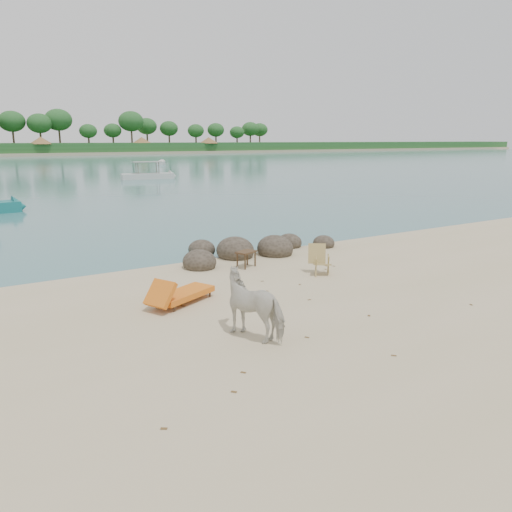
{
  "coord_description": "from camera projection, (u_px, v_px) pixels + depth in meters",
  "views": [
    {
      "loc": [
        -6.33,
        -8.91,
        4.01
      ],
      "look_at": [
        0.45,
        2.0,
        1.0
      ],
      "focal_mm": 35.0,
      "sensor_mm": 36.0,
      "label": 1
    }
  ],
  "objects": [
    {
      "name": "boulders",
      "position": [
        249.0,
        251.0,
        17.55
      ],
      "size": [
        6.32,
        2.87,
        0.96
      ],
      "rotation": [
        0.0,
        0.0,
        -0.2
      ],
      "color": "#302920",
      "rests_on": "ground"
    },
    {
      "name": "cow",
      "position": [
        256.0,
        305.0,
        10.26
      ],
      "size": [
        1.28,
        1.77,
        1.36
      ],
      "primitive_type": "imported",
      "rotation": [
        0.0,
        0.0,
        3.53
      ],
      "color": "silver",
      "rests_on": "ground"
    },
    {
      "name": "side_table",
      "position": [
        246.0,
        260.0,
        15.87
      ],
      "size": [
        0.76,
        0.63,
        0.52
      ],
      "primitive_type": null,
      "rotation": [
        0.0,
        0.0,
        0.38
      ],
      "color": "#392A16",
      "rests_on": "ground"
    },
    {
      "name": "lounge_chair",
      "position": [
        184.0,
        291.0,
        12.45
      ],
      "size": [
        2.18,
        1.53,
        0.62
      ],
      "primitive_type": null,
      "rotation": [
        0.0,
        0.0,
        0.43
      ],
      "color": "orange",
      "rests_on": "ground"
    },
    {
      "name": "deck_chair",
      "position": [
        322.0,
        261.0,
        14.98
      ],
      "size": [
        0.84,
        0.85,
        0.9
      ],
      "primitive_type": null,
      "rotation": [
        0.0,
        0.0,
        -0.64
      ],
      "color": "#A18B50",
      "rests_on": "ground"
    },
    {
      "name": "boat_mid",
      "position": [
        147.0,
        164.0,
        52.03
      ],
      "size": [
        6.17,
        2.2,
        2.94
      ],
      "primitive_type": null,
      "rotation": [
        0.0,
        0.0,
        -0.14
      ],
      "color": "beige",
      "rests_on": "water"
    },
    {
      "name": "boat_far",
      "position": [
        161.0,
        162.0,
        83.51
      ],
      "size": [
        3.43,
        5.21,
        0.61
      ],
      "primitive_type": null,
      "rotation": [
        0.0,
        0.0,
        1.1
      ],
      "color": "silver",
      "rests_on": "water"
    },
    {
      "name": "dead_leaves",
      "position": [
        289.0,
        307.0,
        12.2
      ],
      "size": [
        8.61,
        6.24,
        0.0
      ],
      "color": "brown",
      "rests_on": "ground"
    }
  ]
}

